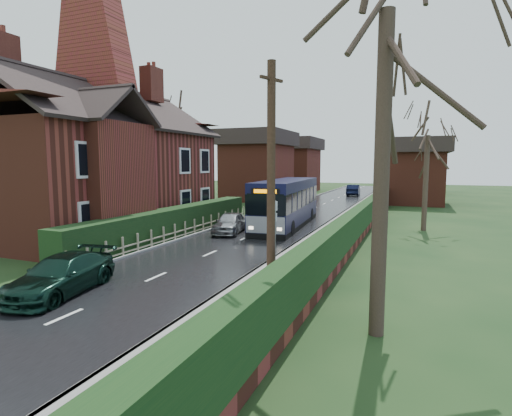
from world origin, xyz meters
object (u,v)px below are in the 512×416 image
at_px(brick_house, 99,158).
at_px(bus_stop_sign, 275,228).
at_px(car_silver, 230,223).
at_px(telegraph_pole, 271,186).
at_px(car_green, 61,275).
at_px(bus, 287,203).

bearing_deg(brick_house, bus_stop_sign, -23.03).
distance_m(car_silver, bus_stop_sign, 9.67).
height_order(bus_stop_sign, telegraph_pole, telegraph_pole).
relative_size(brick_house, car_silver, 4.06).
bearing_deg(car_silver, car_green, -101.06).
bearing_deg(bus_stop_sign, car_green, -147.41).
relative_size(car_silver, telegraph_pole, 0.53).
bearing_deg(car_green, bus_stop_sign, 25.08).
height_order(car_green, telegraph_pole, telegraph_pole).
relative_size(bus, telegraph_pole, 1.48).
relative_size(car_silver, car_green, 0.88).
xyz_separation_m(car_green, telegraph_pole, (6.45, 1.31, 2.83)).
height_order(car_green, bus_stop_sign, bus_stop_sign).
bearing_deg(brick_house, car_green, -52.85).
relative_size(car_silver, bus_stop_sign, 1.30).
bearing_deg(bus_stop_sign, bus, 103.35).
height_order(bus, telegraph_pole, telegraph_pole).
height_order(bus, bus_stop_sign, bus).
bearing_deg(bus_stop_sign, car_silver, 122.77).
bearing_deg(bus_stop_sign, telegraph_pole, -75.24).
bearing_deg(car_silver, brick_house, -171.67).
bearing_deg(brick_house, telegraph_pole, -30.69).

